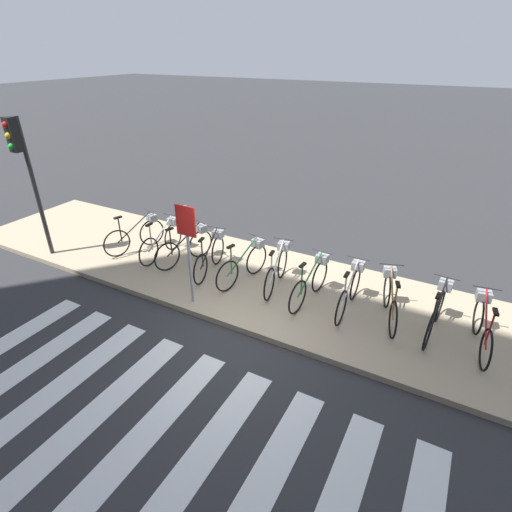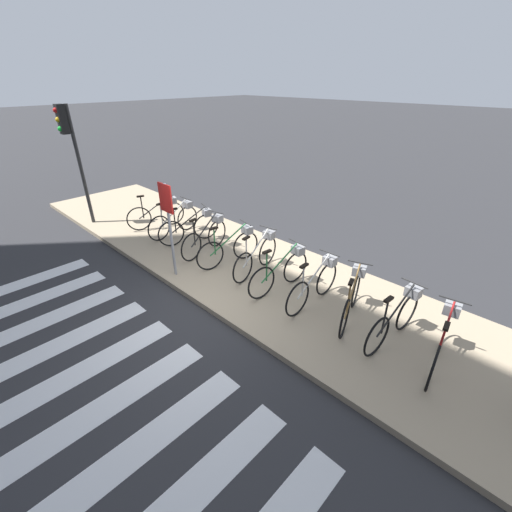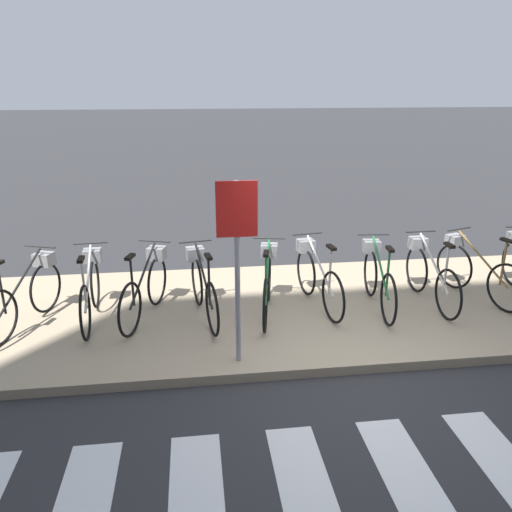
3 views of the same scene
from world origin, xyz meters
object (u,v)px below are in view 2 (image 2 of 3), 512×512
at_px(parked_bicycle_3, 207,235).
at_px(traffic_light, 70,141).
at_px(parked_bicycle_2, 192,226).
at_px(parked_bicycle_5, 258,254).
at_px(parked_bicycle_1, 176,219).
at_px(parked_bicycle_6, 282,269).
at_px(parked_bicycle_8, 352,296).
at_px(parked_bicycle_9, 397,317).
at_px(parked_bicycle_4, 232,246).
at_px(parked_bicycle_7, 316,283).
at_px(sign_post, 168,215).
at_px(parked_bicycle_10, 442,340).
at_px(parked_bicycle_0, 159,212).

bearing_deg(parked_bicycle_3, traffic_light, -162.48).
height_order(parked_bicycle_2, parked_bicycle_5, same).
distance_m(parked_bicycle_1, parked_bicycle_3, 1.50).
height_order(parked_bicycle_6, parked_bicycle_8, same).
height_order(parked_bicycle_3, parked_bicycle_9, same).
distance_m(parked_bicycle_4, parked_bicycle_5, 0.75).
height_order(parked_bicycle_2, parked_bicycle_7, same).
relative_size(parked_bicycle_6, sign_post, 0.80).
xyz_separation_m(parked_bicycle_3, parked_bicycle_10, (5.63, 0.05, 0.00)).
bearing_deg(sign_post, parked_bicycle_4, 67.49).
xyz_separation_m(parked_bicycle_6, parked_bicycle_7, (0.80, 0.06, 0.00)).
height_order(parked_bicycle_10, sign_post, sign_post).
relative_size(parked_bicycle_2, parked_bicycle_10, 0.97).
bearing_deg(traffic_light, parked_bicycle_10, 7.89).
height_order(parked_bicycle_10, traffic_light, traffic_light).
height_order(parked_bicycle_4, parked_bicycle_10, same).
bearing_deg(parked_bicycle_6, parked_bicycle_7, 4.18).
relative_size(traffic_light, sign_post, 1.60).
distance_m(parked_bicycle_6, parked_bicycle_8, 1.56).
bearing_deg(parked_bicycle_0, parked_bicycle_7, 0.15).
bearing_deg(parked_bicycle_2, sign_post, -50.11).
distance_m(parked_bicycle_4, parked_bicycle_9, 3.99).
bearing_deg(traffic_light, sign_post, 0.67).
distance_m(parked_bicycle_1, parked_bicycle_7, 4.78).
height_order(parked_bicycle_5, parked_bicycle_10, same).
distance_m(parked_bicycle_2, parked_bicycle_10, 6.39).
xyz_separation_m(parked_bicycle_1, parked_bicycle_4, (2.40, -0.08, 0.00)).
relative_size(parked_bicycle_0, parked_bicycle_10, 0.96).
relative_size(parked_bicycle_2, traffic_light, 0.48).
bearing_deg(traffic_light, parked_bicycle_3, 17.52).
height_order(parked_bicycle_1, parked_bicycle_10, same).
bearing_deg(parked_bicycle_3, parked_bicycle_10, 0.48).
distance_m(parked_bicycle_3, parked_bicycle_7, 3.28).
bearing_deg(parked_bicycle_10, parked_bicycle_6, -179.18).
bearing_deg(parked_bicycle_10, traffic_light, -172.11).
bearing_deg(parked_bicycle_6, parked_bicycle_0, 179.47).
xyz_separation_m(parked_bicycle_1, parked_bicycle_2, (0.74, 0.00, 0.00)).
relative_size(parked_bicycle_5, parked_bicycle_7, 0.99).
distance_m(parked_bicycle_4, sign_post, 1.70).
bearing_deg(parked_bicycle_3, parked_bicycle_2, 172.54).
bearing_deg(parked_bicycle_4, parked_bicycle_9, 1.25).
bearing_deg(parked_bicycle_1, parked_bicycle_5, 1.22).
height_order(parked_bicycle_2, parked_bicycle_10, same).
bearing_deg(parked_bicycle_1, parked_bicycle_6, -1.37).
distance_m(parked_bicycle_7, parked_bicycle_9, 1.60).
height_order(parked_bicycle_4, parked_bicycle_7, same).
bearing_deg(parked_bicycle_8, sign_post, -159.31).
bearing_deg(parked_bicycle_2, parked_bicycle_1, -179.87).
bearing_deg(parked_bicycle_2, parked_bicycle_9, 0.10).
height_order(parked_bicycle_1, traffic_light, traffic_light).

